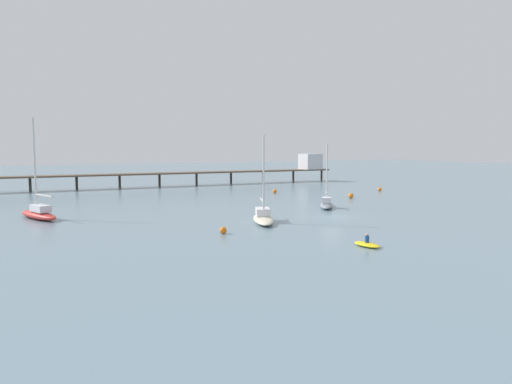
# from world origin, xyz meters

# --- Properties ---
(ground_plane) EXTENTS (400.00, 400.00, 0.00)m
(ground_plane) POSITION_xyz_m (0.00, 0.00, 0.00)
(ground_plane) COLOR slate
(pier) EXTENTS (76.23, 6.22, 6.68)m
(pier) POSITION_xyz_m (14.54, 52.62, 3.59)
(pier) COLOR brown
(pier) RESTS_ON ground_plane
(sailboat_cream) EXTENTS (5.27, 8.10, 9.62)m
(sailboat_cream) POSITION_xyz_m (-9.08, 0.45, 0.65)
(sailboat_cream) COLOR beige
(sailboat_cream) RESTS_ON ground_plane
(sailboat_red) EXTENTS (4.39, 8.57, 11.69)m
(sailboat_red) POSITION_xyz_m (-30.61, 15.15, 0.77)
(sailboat_red) COLOR red
(sailboat_red) RESTS_ON ground_plane
(sailboat_gray) EXTENTS (5.76, 6.81, 8.76)m
(sailboat_gray) POSITION_xyz_m (4.98, 7.55, 0.63)
(sailboat_gray) COLOR gray
(sailboat_gray) RESTS_ON ground_plane
(dinghy_yellow) EXTENTS (1.35, 2.75, 1.14)m
(dinghy_yellow) POSITION_xyz_m (-8.00, -15.17, 0.21)
(dinghy_yellow) COLOR yellow
(dinghy_yellow) RESTS_ON ground_plane
(mooring_buoy_inner) EXTENTS (0.73, 0.73, 0.73)m
(mooring_buoy_inner) POSITION_xyz_m (9.62, 29.01, 0.37)
(mooring_buoy_inner) COLOR orange
(mooring_buoy_inner) RESTS_ON ground_plane
(mooring_buoy_far) EXTENTS (0.70, 0.70, 0.70)m
(mooring_buoy_far) POSITION_xyz_m (-16.00, -3.94, 0.35)
(mooring_buoy_far) COLOR orange
(mooring_buoy_far) RESTS_ON ground_plane
(mooring_buoy_outer) EXTENTS (0.73, 0.73, 0.73)m
(mooring_buoy_outer) POSITION_xyz_m (29.11, 22.93, 0.37)
(mooring_buoy_outer) COLOR orange
(mooring_buoy_outer) RESTS_ON ground_plane
(mooring_buoy_near) EXTENTS (0.86, 0.86, 0.86)m
(mooring_buoy_near) POSITION_xyz_m (15.95, 15.52, 0.43)
(mooring_buoy_near) COLOR orange
(mooring_buoy_near) RESTS_ON ground_plane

